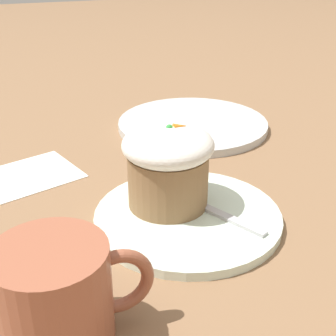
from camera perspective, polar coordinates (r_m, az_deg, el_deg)
The scene contains 7 objects.
ground_plane at distance 0.52m, azimuth 2.40°, elevation -6.43°, with size 4.00×4.00×0.00m, color #846042.
dessert_plate at distance 0.52m, azimuth 2.41°, elevation -5.96°, with size 0.21×0.21×0.01m.
carrot_cake at distance 0.51m, azimuth 0.00°, elevation 0.48°, with size 0.10×0.10×0.10m.
spoon at distance 0.52m, azimuth 4.19°, elevation -4.54°, with size 0.07×0.11×0.01m.
coffee_cup at distance 0.37m, azimuth -13.33°, elevation -14.89°, with size 0.12×0.09×0.08m.
side_plate at distance 0.77m, azimuth 3.02°, elevation 5.36°, with size 0.24×0.24×0.01m.
paper_napkin at distance 0.64m, azimuth -16.50°, elevation -0.80°, with size 0.14×0.13×0.00m.
Camera 1 is at (-0.17, -0.40, 0.28)m, focal length 50.00 mm.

